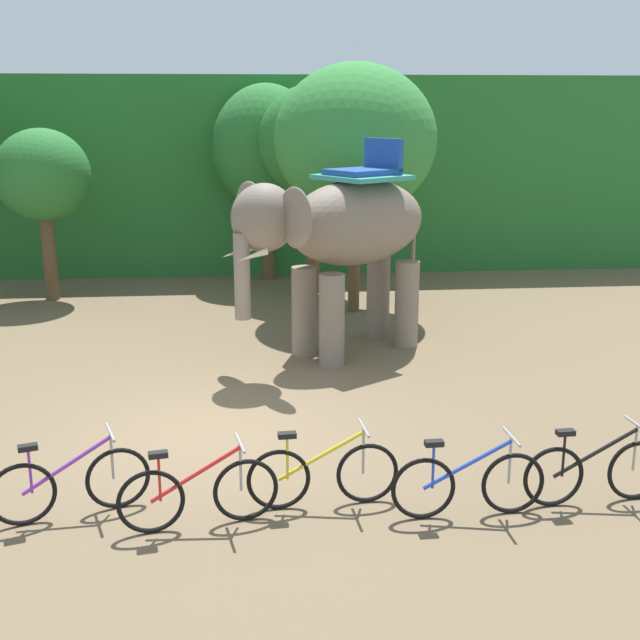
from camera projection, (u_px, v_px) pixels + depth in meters
ground_plane at (212, 433)px, 11.12m from camera, size 80.00×80.00×0.00m
foliage_hedge at (226, 169)px, 23.65m from camera, size 36.00×6.00×5.09m
tree_left at (43, 177)px, 18.09m from camera, size 2.11×2.11×3.87m
tree_far_right at (267, 149)px, 20.15m from camera, size 2.69×2.69×4.88m
tree_right at (313, 142)px, 18.65m from camera, size 2.50×2.50×4.82m
tree_center_right at (355, 140)px, 16.80m from camera, size 3.37×3.37×5.21m
elephant at (343, 232)px, 14.13m from camera, size 3.99×3.33×3.78m
bike_purple at (71, 484)px, 8.78m from camera, size 1.64×0.67×0.92m
bike_red at (199, 493)px, 8.56m from camera, size 1.69×0.52×0.92m
bike_yellow at (323, 474)px, 9.01m from camera, size 1.71×0.52×0.92m
bike_blue at (468, 483)px, 8.78m from camera, size 1.71×0.52×0.92m
bike_black at (595, 471)px, 9.08m from camera, size 1.71×0.52×0.92m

